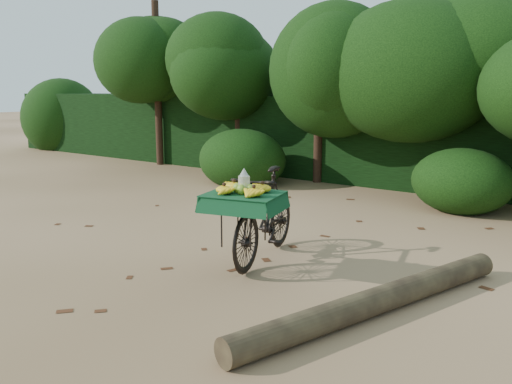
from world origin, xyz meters
The scene contains 7 objects.
ground centered at (0.00, 0.00, 0.00)m, with size 80.00×80.00×0.00m, color tan.
vendor_bicycle centered at (0.41, 0.38, 0.55)m, with size 1.06×1.91×1.08m.
fallen_log centered at (2.13, -0.24, 0.12)m, with size 0.24×0.24×3.33m, color brown.
hedge_backdrop centered at (0.00, 6.30, 0.90)m, with size 26.00×1.80×1.80m, color black.
tree_row centered at (-0.65, 5.50, 2.00)m, with size 14.50×2.00×4.00m, color black, non-canonical shape.
bush_clumps centered at (0.50, 4.30, 0.45)m, with size 8.80×1.70×0.90m, color black, non-canonical shape.
leaf_litter centered at (0.00, 0.65, 0.01)m, with size 7.00×7.30×0.01m, color #492613, non-canonical shape.
Camera 1 is at (3.97, -4.54, 1.98)m, focal length 38.00 mm.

